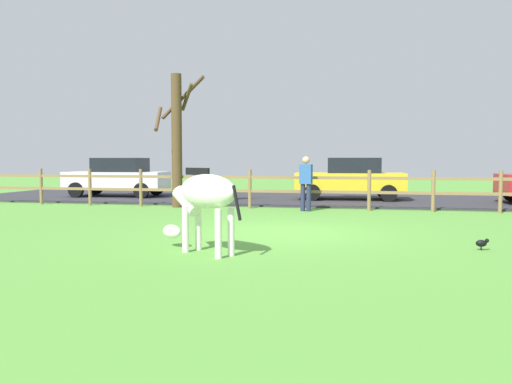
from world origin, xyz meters
name	(u,v)px	position (x,y,z in m)	size (l,w,h in m)	color
ground_plane	(282,232)	(0.00, 0.00, 0.00)	(60.00, 60.00, 0.00)	#549338
parking_asphalt	(317,198)	(0.00, 9.30, 0.03)	(28.00, 7.40, 0.05)	#2D2D33
paddock_fence	(279,187)	(-0.86, 5.00, 0.70)	(20.39, 0.11, 1.23)	olive
bare_tree	(177,136)	(-4.18, 4.96, 2.29)	(1.64, 1.63, 4.28)	#513A23
zebra	(204,198)	(-0.90, -2.66, 0.93)	(1.72, 1.22, 1.41)	white
crow_on_grass	(482,243)	(3.66, -1.45, 0.13)	(0.21, 0.10, 0.20)	black
parked_car_white	(118,177)	(-7.98, 8.38, 0.84)	(4.09, 2.06, 1.56)	white
parked_car_yellow	(350,178)	(1.29, 8.65, 0.84)	(4.07, 2.03, 1.56)	yellow
visitor_near_fence	(306,181)	(0.04, 4.48, 0.91)	(0.39, 0.27, 1.64)	#232847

